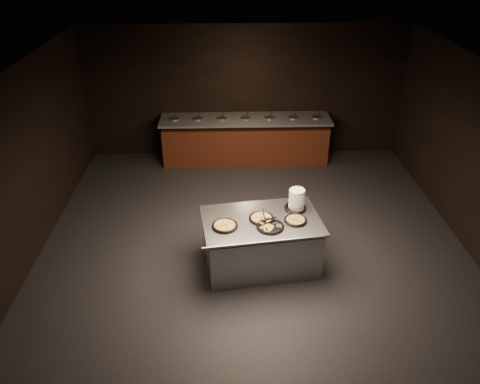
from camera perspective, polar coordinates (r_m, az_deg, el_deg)
The scene contains 11 objects.
room at distance 6.82m, azimuth 1.99°, elevation 1.69°, with size 7.02×8.02×2.92m.
salad_bar at distance 10.45m, azimuth 0.65°, elevation 6.06°, with size 3.70×0.83×1.18m.
serving_counter at distance 7.24m, azimuth 2.56°, elevation -6.26°, with size 1.89×1.36×0.84m.
plate_stack at distance 7.23m, azimuth 6.93°, elevation -0.86°, with size 0.24×0.24×0.32m, color silver.
pan_veggie_whole at distance 6.82m, azimuth -1.87°, elevation -4.10°, with size 0.38×0.38×0.04m.
pan_cheese_whole at distance 6.99m, azimuth 2.63°, elevation -3.20°, with size 0.37×0.37×0.04m.
pan_cheese_slices_a at distance 7.28m, azimuth 6.75°, elevation -1.93°, with size 0.34×0.34×0.04m.
pan_cheese_slices_b at distance 6.82m, azimuth 3.70°, elevation -4.19°, with size 0.41×0.41×0.04m.
pan_veggie_slices at distance 6.99m, azimuth 6.79°, elevation -3.41°, with size 0.34×0.34×0.04m.
server_left at distance 6.95m, azimuth 2.79°, elevation -2.80°, with size 0.14×0.35×0.17m.
server_right at distance 6.82m, azimuth 3.93°, elevation -3.58°, with size 0.34×0.16×0.17m.
Camera 1 is at (-0.43, -5.98, 4.68)m, focal length 35.00 mm.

